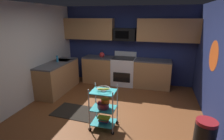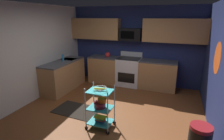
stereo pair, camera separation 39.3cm
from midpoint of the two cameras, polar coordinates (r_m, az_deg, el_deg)
floor at (r=4.44m, az=1.10°, el=-14.23°), size 4.40×4.80×0.04m
wall_back at (r=6.23m, az=8.79°, el=7.58°), size 4.52×0.06×2.60m
wall_left at (r=5.11m, az=-23.15°, el=4.48°), size 0.06×4.80×2.60m
wall_right at (r=3.84m, az=34.38°, el=-0.77°), size 0.06×4.80×2.60m
wall_flower_decal at (r=4.31m, az=32.76°, el=3.17°), size 0.00×0.66×0.66m
counter_run at (r=5.92m, az=0.39°, el=-1.01°), size 3.67×2.23×0.92m
oven_range at (r=6.12m, az=7.21°, el=-0.43°), size 0.76×0.65×1.10m
upper_cabinets at (r=5.98m, az=8.76°, el=12.52°), size 4.40×0.33×0.70m
microwave at (r=5.98m, az=7.88°, el=11.12°), size 0.70×0.39×0.40m
rolling_cart at (r=3.77m, az=-0.71°, el=-11.94°), size 0.55×0.40×0.91m
fruit_bowl at (r=3.59m, az=-0.74°, el=-5.98°), size 0.27×0.27×0.07m
mixing_bowl_large at (r=3.75m, az=-0.84°, el=-11.02°), size 0.25×0.25×0.11m
mixing_bowl_small at (r=3.70m, az=-0.12°, el=-9.63°), size 0.18×0.18×0.08m
book_stack at (r=3.90m, az=-0.70°, el=-15.31°), size 0.26×0.15×0.12m
kettle at (r=6.20m, az=0.45°, el=4.88°), size 0.21×0.18×0.26m
dish_soap_bottle at (r=5.77m, az=-13.45°, el=3.78°), size 0.06×0.06×0.20m
floor_rug at (r=4.65m, az=-8.76°, el=-12.53°), size 1.13×0.75×0.01m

